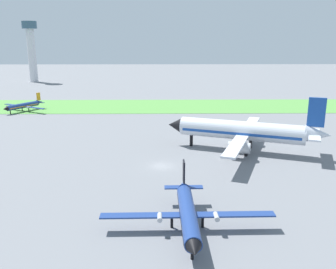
{
  "coord_description": "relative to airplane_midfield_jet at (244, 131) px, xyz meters",
  "views": [
    {
      "loc": [
        0.28,
        -64.18,
        22.74
      ],
      "look_at": [
        1.37,
        11.83,
        3.0
      ],
      "focal_mm": 38.75,
      "sensor_mm": 36.0,
      "label": 1
    }
  ],
  "objects": [
    {
      "name": "ground_plane",
      "position": [
        -17.22,
        -9.05,
        -4.39
      ],
      "size": [
        600.0,
        600.0,
        0.0
      ],
      "primitive_type": "plane",
      "color": "slate"
    },
    {
      "name": "control_tower",
      "position": [
        -90.02,
        134.68,
        15.32
      ],
      "size": [
        8.0,
        8.0,
        33.09
      ],
      "color": "silver",
      "rests_on": "ground_plane"
    },
    {
      "name": "airplane_foreground_turboprop",
      "position": [
        -13.94,
        -32.76,
        -2.03
      ],
      "size": [
        21.5,
        18.38,
        6.45
      ],
      "rotation": [
        0.0,
        0.0,
        4.72
      ],
      "color": "navy",
      "rests_on": "ground_plane"
    },
    {
      "name": "grass_taxiway_strip",
      "position": [
        -17.22,
        54.82,
        -4.35
      ],
      "size": [
        360.0,
        28.0,
        0.08
      ],
      "primitive_type": "cube",
      "color": "#549342",
      "rests_on": "ground_plane"
    },
    {
      "name": "airplane_midfield_jet",
      "position": [
        0.0,
        0.0,
        0.0
      ],
      "size": [
        32.77,
        33.01,
        12.19
      ],
      "rotation": [
        0.0,
        0.0,
        2.77
      ],
      "color": "silver",
      "rests_on": "ground_plane"
    },
    {
      "name": "airplane_taxiing_turboprop",
      "position": [
        -62.9,
        45.49,
        -2.39
      ],
      "size": [
        16.29,
        14.21,
        5.47
      ],
      "rotation": [
        0.0,
        0.0,
        4.18
      ],
      "color": "navy",
      "rests_on": "ground_plane"
    }
  ]
}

